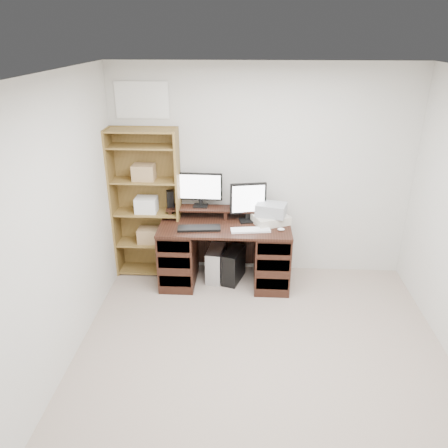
# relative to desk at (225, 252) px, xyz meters

# --- Properties ---
(room) EXTENTS (3.54, 4.04, 2.54)m
(room) POSITION_rel_desk_xyz_m (0.41, -1.64, 0.86)
(room) COLOR tan
(room) RESTS_ON ground
(desk) EXTENTS (1.50, 0.70, 0.75)m
(desk) POSITION_rel_desk_xyz_m (0.00, 0.00, 0.00)
(desk) COLOR black
(desk) RESTS_ON ground
(riser_shelf) EXTENTS (1.40, 0.22, 0.12)m
(riser_shelf) POSITION_rel_desk_xyz_m (-0.00, 0.21, 0.45)
(riser_shelf) COLOR black
(riser_shelf) RESTS_ON desk
(monitor_wide) EXTENTS (0.51, 0.14, 0.41)m
(monitor_wide) POSITION_rel_desk_xyz_m (-0.30, 0.26, 0.71)
(monitor_wide) COLOR black
(monitor_wide) RESTS_ON riser_shelf
(monitor_small) EXTENTS (0.42, 0.19, 0.46)m
(monitor_small) POSITION_rel_desk_xyz_m (0.26, 0.13, 0.61)
(monitor_small) COLOR black
(monitor_small) RESTS_ON desk
(speaker) EXTENTS (0.10, 0.10, 0.20)m
(speaker) POSITION_rel_desk_xyz_m (-0.66, 0.22, 0.58)
(speaker) COLOR black
(speaker) RESTS_ON riser_shelf
(keyboard_black) EXTENTS (0.49, 0.21, 0.03)m
(keyboard_black) POSITION_rel_desk_xyz_m (-0.28, -0.15, 0.37)
(keyboard_black) COLOR black
(keyboard_black) RESTS_ON desk
(keyboard_white) EXTENTS (0.45, 0.19, 0.02)m
(keyboard_white) POSITION_rel_desk_xyz_m (0.29, -0.16, 0.37)
(keyboard_white) COLOR white
(keyboard_white) RESTS_ON desk
(mouse) EXTENTS (0.09, 0.08, 0.03)m
(mouse) POSITION_rel_desk_xyz_m (0.63, -0.13, 0.38)
(mouse) COLOR white
(mouse) RESTS_ON desk
(printer) EXTENTS (0.47, 0.42, 0.10)m
(printer) POSITION_rel_desk_xyz_m (0.52, 0.07, 0.41)
(printer) COLOR beige
(printer) RESTS_ON desk
(basket) EXTENTS (0.38, 0.31, 0.14)m
(basket) POSITION_rel_desk_xyz_m (0.52, 0.07, 0.53)
(basket) COLOR #9EA3A9
(basket) RESTS_ON printer
(tower_silver) EXTENTS (0.22, 0.42, 0.40)m
(tower_silver) POSITION_rel_desk_xyz_m (-0.12, 0.07, -0.19)
(tower_silver) COLOR silver
(tower_silver) RESTS_ON ground
(tower_black) EXTENTS (0.28, 0.43, 0.40)m
(tower_black) POSITION_rel_desk_xyz_m (0.10, 0.03, -0.19)
(tower_black) COLOR black
(tower_black) RESTS_ON ground
(bookshelf) EXTENTS (0.80, 0.30, 1.80)m
(bookshelf) POSITION_rel_desk_xyz_m (-0.94, 0.21, 0.53)
(bookshelf) COLOR olive
(bookshelf) RESTS_ON ground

